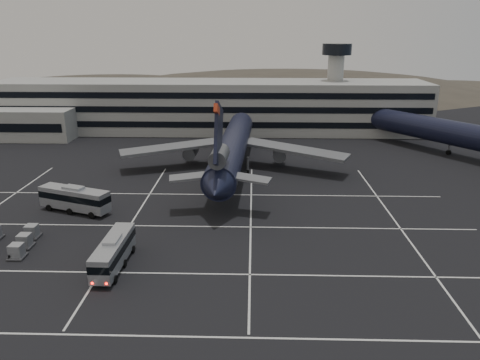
{
  "coord_description": "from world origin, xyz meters",
  "views": [
    {
      "loc": [
        12.26,
        -59.53,
        27.99
      ],
      "look_at": [
        10.22,
        11.09,
        5.0
      ],
      "focal_mm": 35.0,
      "sensor_mm": 36.0,
      "label": 1
    }
  ],
  "objects_px": {
    "bus_near": "(113,251)",
    "uld_cluster": "(5,242)",
    "bus_far": "(75,198)",
    "trijet_main": "(232,147)"
  },
  "relations": [
    {
      "from": "trijet_main",
      "to": "bus_near",
      "type": "relative_size",
      "value": 5.18
    },
    {
      "from": "bus_far",
      "to": "uld_cluster",
      "type": "height_order",
      "value": "bus_far"
    },
    {
      "from": "bus_near",
      "to": "bus_far",
      "type": "height_order",
      "value": "bus_far"
    },
    {
      "from": "trijet_main",
      "to": "bus_near",
      "type": "height_order",
      "value": "trijet_main"
    },
    {
      "from": "trijet_main",
      "to": "bus_near",
      "type": "distance_m",
      "value": 42.16
    },
    {
      "from": "bus_near",
      "to": "bus_far",
      "type": "distance_m",
      "value": 21.17
    },
    {
      "from": "trijet_main",
      "to": "bus_far",
      "type": "bearing_deg",
      "value": -134.66
    },
    {
      "from": "bus_near",
      "to": "uld_cluster",
      "type": "height_order",
      "value": "bus_near"
    },
    {
      "from": "trijet_main",
      "to": "uld_cluster",
      "type": "xyz_separation_m",
      "value": [
        -28.79,
        -35.4,
        -4.33
      ]
    },
    {
      "from": "trijet_main",
      "to": "uld_cluster",
      "type": "height_order",
      "value": "trijet_main"
    }
  ]
}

